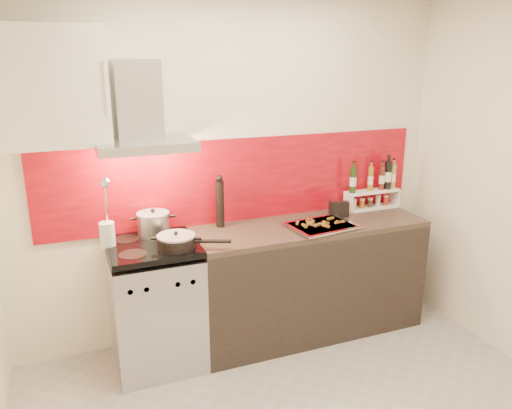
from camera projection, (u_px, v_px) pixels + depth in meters
name	position (u px, v px, depth m)	size (l,w,h in m)	color
back_wall	(234.00, 170.00, 3.78)	(3.40, 0.02, 2.60)	silver
backsplash	(241.00, 180.00, 3.81)	(3.00, 0.02, 0.64)	maroon
range_stove	(156.00, 306.00, 3.51)	(0.60, 0.60, 0.91)	#B7B7BA
counter	(308.00, 278.00, 3.94)	(1.80, 0.60, 0.90)	black
range_hood	(141.00, 117.00, 3.27)	(0.62, 0.50, 0.61)	#B7B7BA
upper_cabinet	(46.00, 87.00, 3.00)	(0.70, 0.35, 0.72)	silver
stock_pot	(154.00, 224.00, 3.51)	(0.23, 0.23, 0.20)	#B7B7BA
saute_pan	(177.00, 241.00, 3.29)	(0.47, 0.28, 0.12)	black
utensil_jar	(107.00, 227.00, 3.30)	(0.10, 0.15, 0.49)	silver
pepper_mill	(220.00, 202.00, 3.69)	(0.06, 0.06, 0.40)	black
step_shelf	(374.00, 190.00, 4.15)	(0.48, 0.13, 0.39)	white
caddy_box	(339.00, 210.00, 3.95)	(0.15, 0.07, 0.13)	black
baking_tray	(321.00, 225.00, 3.72)	(0.52, 0.42, 0.03)	silver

